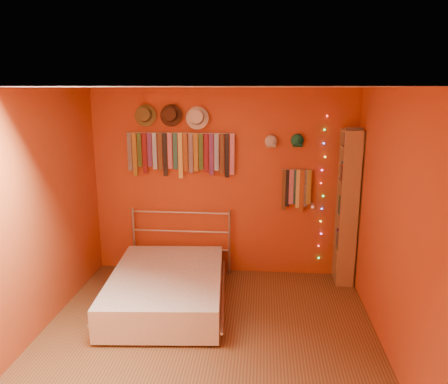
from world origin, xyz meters
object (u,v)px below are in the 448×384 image
(tie_rack, at_px, (181,152))
(bookshelf, at_px, (351,207))
(reading_lamp, at_px, (313,206))
(bed, at_px, (167,287))

(tie_rack, relative_size, bookshelf, 0.72)
(reading_lamp, relative_size, bed, 0.17)
(tie_rack, bearing_deg, bed, -90.90)
(reading_lamp, distance_m, bookshelf, 0.48)
(tie_rack, bearing_deg, bookshelf, -4.02)
(tie_rack, distance_m, bookshelf, 2.30)
(bookshelf, xyz_separation_m, bed, (-2.22, -0.83, -0.81))
(reading_lamp, height_order, bed, reading_lamp)
(reading_lamp, xyz_separation_m, bookshelf, (0.48, 0.03, -0.01))
(bookshelf, height_order, bed, bookshelf)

